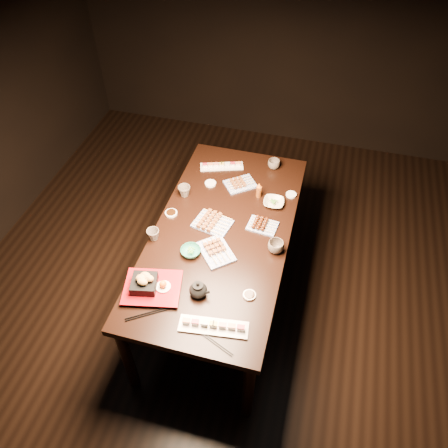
{
  "coord_description": "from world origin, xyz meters",
  "views": [
    {
      "loc": [
        0.58,
        -1.68,
        2.91
      ],
      "look_at": [
        0.05,
        0.28,
        0.77
      ],
      "focal_mm": 35.0,
      "sensor_mm": 36.0,
      "label": 1
    }
  ],
  "objects": [
    {
      "name": "yakitori_plate_right",
      "position": [
        0.06,
        0.04,
        0.78
      ],
      "size": [
        0.3,
        0.3,
        0.06
      ],
      "primitive_type": null,
      "rotation": [
        0.0,
        0.0,
        -0.86
      ],
      "color": "#828EB6",
      "rests_on": "dining_table"
    },
    {
      "name": "sauce_dish_nw",
      "position": [
        -0.16,
        0.67,
        0.76
      ],
      "size": [
        0.11,
        0.11,
        0.01
      ],
      "primitive_type": "cylinder",
      "rotation": [
        0.0,
        0.0,
        -0.37
      ],
      "color": "white",
      "rests_on": "dining_table"
    },
    {
      "name": "sushi_platter_far",
      "position": [
        -0.13,
        0.89,
        0.77
      ],
      "size": [
        0.34,
        0.19,
        0.04
      ],
      "primitive_type": null,
      "rotation": [
        0.0,
        0.0,
        3.46
      ],
      "color": "white",
      "rests_on": "dining_table"
    },
    {
      "name": "teapot",
      "position": [
        0.05,
        -0.29,
        0.8
      ],
      "size": [
        0.14,
        0.14,
        0.11
      ],
      "primitive_type": null,
      "rotation": [
        0.0,
        0.0,
        -0.12
      ],
      "color": "black",
      "rests_on": "dining_table"
    },
    {
      "name": "sushi_platter_near",
      "position": [
        0.2,
        -0.48,
        0.77
      ],
      "size": [
        0.4,
        0.16,
        0.05
      ],
      "primitive_type": null,
      "rotation": [
        0.0,
        0.0,
        0.13
      ],
      "color": "white",
      "rests_on": "dining_table"
    },
    {
      "name": "condiment_bottle",
      "position": [
        0.22,
        0.64,
        0.81
      ],
      "size": [
        0.05,
        0.05,
        0.12
      ],
      "primitive_type": "cylinder",
      "rotation": [
        0.0,
        0.0,
        -0.24
      ],
      "color": "#6A310E",
      "rests_on": "dining_table"
    },
    {
      "name": "teacup_far_right",
      "position": [
        0.26,
        0.99,
        0.79
      ],
      "size": [
        0.1,
        0.1,
        0.07
      ],
      "primitive_type": "imported",
      "rotation": [
        0.0,
        0.0,
        0.08
      ],
      "color": "brown",
      "rests_on": "dining_table"
    },
    {
      "name": "edamame_bowl_cream",
      "position": [
        0.34,
        0.58,
        0.77
      ],
      "size": [
        0.15,
        0.15,
        0.04
      ],
      "primitive_type": "imported",
      "rotation": [
        0.0,
        0.0,
        0.05
      ],
      "color": "beige",
      "rests_on": "dining_table"
    },
    {
      "name": "tsukune_plate",
      "position": [
        0.31,
        0.35,
        0.77
      ],
      "size": [
        0.21,
        0.16,
        0.05
      ],
      "primitive_type": null,
      "rotation": [
        0.0,
        0.0,
        -0.11
      ],
      "color": "#828EB6",
      "rests_on": "dining_table"
    },
    {
      "name": "teacup_near_left",
      "position": [
        -0.37,
        0.05,
        0.79
      ],
      "size": [
        0.11,
        0.11,
        0.08
      ],
      "primitive_type": "imported",
      "rotation": [
        0.0,
        0.0,
        -0.47
      ],
      "color": "brown",
      "rests_on": "dining_table"
    },
    {
      "name": "teacup_mid_right",
      "position": [
        0.43,
        0.16,
        0.79
      ],
      "size": [
        0.13,
        0.13,
        0.08
      ],
      "primitive_type": "imported",
      "rotation": [
        0.0,
        0.0,
        -0.38
      ],
      "color": "brown",
      "rests_on": "dining_table"
    },
    {
      "name": "teacup_far_left",
      "position": [
        -0.3,
        0.51,
        0.79
      ],
      "size": [
        0.1,
        0.1,
        0.08
      ],
      "primitive_type": "imported",
      "rotation": [
        0.0,
        0.0,
        0.17
      ],
      "color": "brown",
      "rests_on": "dining_table"
    },
    {
      "name": "edamame_bowl_green",
      "position": [
        -0.09,
        -0.01,
        0.77
      ],
      "size": [
        0.15,
        0.15,
        0.04
      ],
      "primitive_type": "imported",
      "rotation": [
        0.0,
        0.0,
        0.15
      ],
      "color": "#297E60",
      "rests_on": "dining_table"
    },
    {
      "name": "yakitori_plate_center",
      "position": [
        -0.03,
        0.28,
        0.78
      ],
      "size": [
        0.28,
        0.23,
        0.06
      ],
      "primitive_type": null,
      "rotation": [
        0.0,
        0.0,
        -0.22
      ],
      "color": "#828EB6",
      "rests_on": "dining_table"
    },
    {
      "name": "chopsticks_se",
      "position": [
        0.25,
        -0.58,
        0.75
      ],
      "size": [
        0.2,
        0.1,
        0.01
      ],
      "primitive_type": null,
      "rotation": [
        0.0,
        0.0,
        -0.41
      ],
      "color": "black",
      "rests_on": "dining_table"
    },
    {
      "name": "sauce_dish_se",
      "position": [
        0.34,
        -0.23,
        0.76
      ],
      "size": [
        0.09,
        0.09,
        0.01
      ],
      "primitive_type": "cylinder",
      "rotation": [
        0.0,
        0.0,
        0.14
      ],
      "color": "white",
      "rests_on": "dining_table"
    },
    {
      "name": "sauce_dish_east",
      "position": [
        0.44,
        0.71,
        0.76
      ],
      "size": [
        0.08,
        0.08,
        0.01
      ],
      "primitive_type": "cylinder",
      "rotation": [
        0.0,
        0.0,
        -0.04
      ],
      "color": "white",
      "rests_on": "dining_table"
    },
    {
      "name": "tempura_tray",
      "position": [
        -0.22,
        -0.33,
        0.81
      ],
      "size": [
        0.38,
        0.33,
        0.12
      ],
      "primitive_type": null,
      "rotation": [
        0.0,
        0.0,
        0.21
      ],
      "color": "black",
      "rests_on": "dining_table"
    },
    {
      "name": "sauce_dish_west",
      "position": [
        -0.33,
        0.3,
        0.76
      ],
      "size": [
        0.12,
        0.12,
        0.01
      ],
      "primitive_type": "cylinder",
      "rotation": [
        0.0,
        0.0,
        -0.47
      ],
      "color": "white",
      "rests_on": "dining_table"
    },
    {
      "name": "ground",
      "position": [
        0.0,
        0.0,
        0.0
      ],
      "size": [
        5.0,
        5.0,
        0.0
      ],
      "primitive_type": "plane",
      "color": "black",
      "rests_on": "ground"
    },
    {
      "name": "chopsticks_near",
      "position": [
        -0.2,
        -0.51,
        0.75
      ],
      "size": [
        0.21,
        0.15,
        0.01
      ],
      "primitive_type": null,
      "rotation": [
        0.0,
        0.0,
        0.58
      ],
      "color": "black",
      "rests_on": "dining_table"
    },
    {
      "name": "dining_table",
      "position": [
        0.05,
        0.23,
        0.38
      ],
      "size": [
        1.13,
        1.9,
        0.75
      ],
      "primitive_type": "cube",
      "rotation": [
        0.0,
        0.0,
        -0.13
      ],
      "color": "black",
      "rests_on": "ground"
    },
    {
      "name": "yakitori_plate_left",
      "position": [
        0.06,
        0.72,
        0.78
      ],
      "size": [
        0.27,
        0.26,
        0.06
      ],
      "primitive_type": null,
      "rotation": [
        0.0,
        0.0,
        0.65
      ],
      "color": "#828EB6",
      "rests_on": "dining_table"
    }
  ]
}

